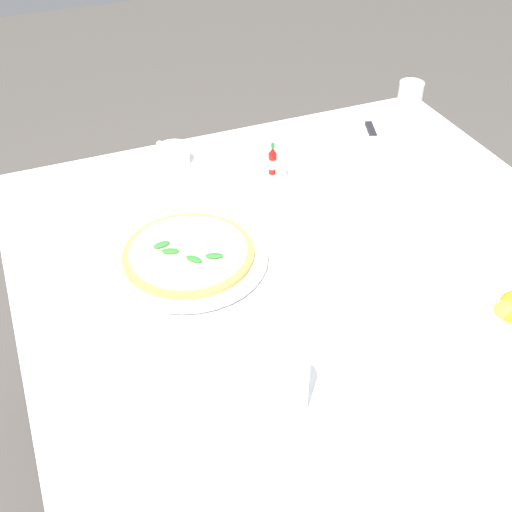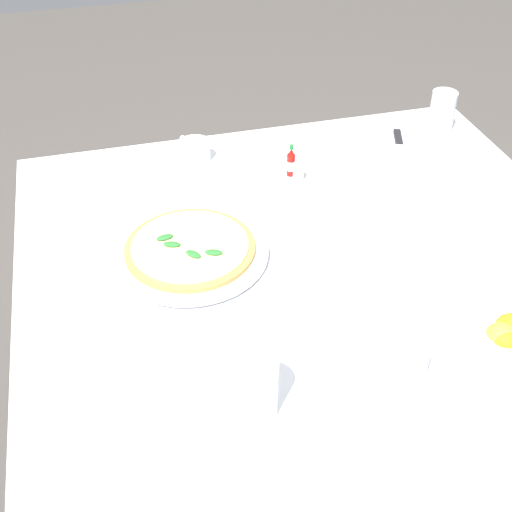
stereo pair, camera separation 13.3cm
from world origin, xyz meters
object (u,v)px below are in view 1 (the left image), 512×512
(citrus_bowl, at_px, (508,318))
(water_glass_right_edge, at_px, (409,105))
(water_glass_far_left, at_px, (285,387))
(pepper_shaker, at_px, (264,160))
(water_glass_center_back, at_px, (423,348))
(hot_sauce_bottle, at_px, (273,161))
(salt_shaker, at_px, (281,169))
(napkin_folded, at_px, (374,143))
(pizza, at_px, (188,253))
(coffee_cup_far_right, at_px, (174,157))
(pizza_plate, at_px, (189,258))
(dinner_knife, at_px, (375,139))

(citrus_bowl, bearing_deg, water_glass_right_edge, 160.43)
(water_glass_far_left, xyz_separation_m, pepper_shaker, (-0.69, 0.26, -0.03))
(water_glass_center_back, distance_m, hot_sauce_bottle, 0.67)
(water_glass_far_left, height_order, pepper_shaker, water_glass_far_left)
(water_glass_right_edge, bearing_deg, citrus_bowl, -19.57)
(water_glass_center_back, relative_size, salt_shaker, 1.81)
(napkin_folded, height_order, pepper_shaker, pepper_shaker)
(pizza, distance_m, salt_shaker, 0.38)
(water_glass_far_left, height_order, water_glass_right_edge, water_glass_far_left)
(water_glass_center_back, bearing_deg, citrus_bowl, 95.15)
(coffee_cup_far_right, bearing_deg, pizza_plate, -12.21)
(citrus_bowl, bearing_deg, pepper_shaker, -164.13)
(coffee_cup_far_right, height_order, salt_shaker, same)
(pizza_plate, xyz_separation_m, citrus_bowl, (0.40, 0.48, 0.02))
(hot_sauce_bottle, bearing_deg, citrus_bowl, 15.70)
(pizza, height_order, water_glass_far_left, water_glass_far_left)
(pizza_plate, bearing_deg, dinner_knife, 114.33)
(coffee_cup_far_right, xyz_separation_m, dinner_knife, (0.11, 0.51, -0.00))
(coffee_cup_far_right, bearing_deg, dinner_knife, 78.15)
(citrus_bowl, distance_m, pepper_shaker, 0.71)
(pizza_plate, xyz_separation_m, water_glass_center_back, (0.42, 0.28, 0.03))
(water_glass_far_left, relative_size, salt_shaker, 2.14)
(pizza_plate, bearing_deg, water_glass_right_edge, 115.60)
(pizza_plate, relative_size, citrus_bowl, 2.15)
(water_glass_far_left, xyz_separation_m, citrus_bowl, (-0.01, 0.45, -0.03))
(hot_sauce_bottle, distance_m, pepper_shaker, 0.03)
(coffee_cup_far_right, bearing_deg, citrus_bowl, 27.14)
(water_glass_center_back, bearing_deg, water_glass_far_left, -91.24)
(water_glass_center_back, relative_size, napkin_folded, 0.41)
(napkin_folded, relative_size, citrus_bowl, 1.66)
(salt_shaker, bearing_deg, dinner_knife, 98.80)
(water_glass_right_edge, relative_size, pepper_shaker, 2.03)
(water_glass_right_edge, bearing_deg, pizza_plate, -64.40)
(pizza_plate, height_order, water_glass_far_left, water_glass_far_left)
(dinner_knife, xyz_separation_m, hot_sauce_bottle, (0.02, -0.29, 0.01))
(coffee_cup_far_right, height_order, water_glass_center_back, water_glass_center_back)
(pizza_plate, xyz_separation_m, napkin_folded, (-0.27, 0.59, -0.00))
(pizza, distance_m, water_glass_far_left, 0.41)
(pizza_plate, height_order, water_glass_right_edge, water_glass_right_edge)
(pepper_shaker, bearing_deg, water_glass_right_edge, 99.73)
(dinner_knife, xyz_separation_m, salt_shaker, (0.04, -0.28, 0.00))
(pizza_plate, xyz_separation_m, coffee_cup_far_right, (-0.37, 0.08, 0.01))
(coffee_cup_far_right, relative_size, water_glass_center_back, 1.28)
(water_glass_center_back, bearing_deg, coffee_cup_far_right, -165.80)
(salt_shaker, bearing_deg, napkin_folded, 99.29)
(dinner_knife, distance_m, hot_sauce_bottle, 0.30)
(napkin_folded, bearing_deg, water_glass_far_left, -22.15)
(water_glass_right_edge, distance_m, water_glass_center_back, 0.90)
(water_glass_far_left, distance_m, napkin_folded, 0.88)
(water_glass_right_edge, relative_size, water_glass_center_back, 1.12)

